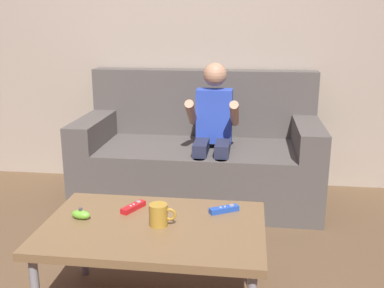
{
  "coord_description": "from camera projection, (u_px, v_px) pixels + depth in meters",
  "views": [
    {
      "loc": [
        0.6,
        -1.61,
        1.28
      ],
      "look_at": [
        0.28,
        0.83,
        0.6
      ],
      "focal_mm": 42.34,
      "sensor_mm": 36.0,
      "label": 1
    }
  ],
  "objects": [
    {
      "name": "coffee_table",
      "position": [
        154.0,
        232.0,
        1.95
      ],
      "size": [
        0.95,
        0.62,
        0.43
      ],
      "color": "brown",
      "rests_on": "ground"
    },
    {
      "name": "game_remote_blue_near_edge",
      "position": [
        224.0,
        209.0,
        2.07
      ],
      "size": [
        0.14,
        0.1,
        0.03
      ],
      "color": "blue",
      "rests_on": "coffee_table"
    },
    {
      "name": "nunchuk_lime",
      "position": [
        81.0,
        214.0,
        1.99
      ],
      "size": [
        0.1,
        0.06,
        0.05
      ],
      "color": "#72C638",
      "rests_on": "coffee_table"
    },
    {
      "name": "coffee_mug",
      "position": [
        159.0,
        215.0,
        1.93
      ],
      "size": [
        0.12,
        0.08,
        0.1
      ],
      "color": "#B78C2D",
      "rests_on": "coffee_table"
    },
    {
      "name": "couch",
      "position": [
        199.0,
        157.0,
        3.3
      ],
      "size": [
        1.69,
        0.8,
        0.91
      ],
      "color": "#56514C",
      "rests_on": "ground"
    },
    {
      "name": "wall_back",
      "position": [
        173.0,
        23.0,
        3.45
      ],
      "size": [
        5.1,
        0.05,
        2.5
      ],
      "primitive_type": "cube",
      "color": "#B2A38E",
      "rests_on": "ground"
    },
    {
      "name": "person_seated_on_couch",
      "position": [
        213.0,
        129.0,
        3.03
      ],
      "size": [
        0.34,
        0.42,
        1.0
      ],
      "color": "#282D47",
      "rests_on": "ground"
    },
    {
      "name": "game_remote_red_far_corner",
      "position": [
        133.0,
        207.0,
        2.09
      ],
      "size": [
        0.09,
        0.14,
        0.03
      ],
      "color": "red",
      "rests_on": "coffee_table"
    }
  ]
}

